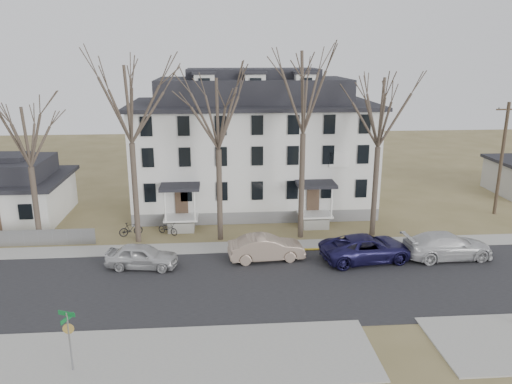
{
  "coord_description": "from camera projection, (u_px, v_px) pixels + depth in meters",
  "views": [
    {
      "loc": [
        -5.02,
        -24.99,
        13.44
      ],
      "look_at": [
        -2.41,
        9.0,
        3.8
      ],
      "focal_mm": 35.0,
      "sensor_mm": 36.0,
      "label": 1
    }
  ],
  "objects": [
    {
      "name": "tree_center",
      "position": [
        304.0,
        87.0,
        34.46
      ],
      "size": [
        9.0,
        9.0,
        14.7
      ],
      "color": "#473B31",
      "rests_on": "ground"
    },
    {
      "name": "small_house",
      "position": [
        13.0,
        192.0,
        41.12
      ],
      "size": [
        8.7,
        8.7,
        5.0
      ],
      "color": "silver",
      "rests_on": "ground"
    },
    {
      "name": "far_sidewalk",
      "position": [
        291.0,
        246.0,
        35.68
      ],
      "size": [
        120.0,
        2.0,
        0.08
      ],
      "primitive_type": "cube",
      "color": "#A09F97",
      "rests_on": "ground"
    },
    {
      "name": "near_sidewalk_left",
      "position": [
        157.0,
        359.0,
        22.62
      ],
      "size": [
        20.0,
        5.0,
        0.08
      ],
      "primitive_type": "cube",
      "color": "#A09F97",
      "rests_on": "ground"
    },
    {
      "name": "street_sign",
      "position": [
        69.0,
        333.0,
        21.21
      ],
      "size": [
        0.83,
        0.83,
        2.91
      ],
      "rotation": [
        0.0,
        0.0,
        -0.38
      ],
      "color": "gray",
      "rests_on": "ground"
    },
    {
      "name": "bicycle_left",
      "position": [
        168.0,
        229.0,
        37.75
      ],
      "size": [
        1.82,
        1.49,
        0.93
      ],
      "primitive_type": "imported",
      "rotation": [
        0.0,
        0.0,
        0.99
      ],
      "color": "black",
      "rests_on": "ground"
    },
    {
      "name": "tree_bungalow",
      "position": [
        27.0,
        133.0,
        33.87
      ],
      "size": [
        6.6,
        6.6,
        10.78
      ],
      "color": "#473B31",
      "rests_on": "ground"
    },
    {
      "name": "yellow_curb",
      "position": [
        363.0,
        249.0,
        35.18
      ],
      "size": [
        14.0,
        0.25,
        0.06
      ],
      "primitive_type": "cube",
      "color": "gold",
      "rests_on": "ground"
    },
    {
      "name": "car_white",
      "position": [
        447.0,
        246.0,
        33.38
      ],
      "size": [
        6.1,
        2.73,
        1.74
      ],
      "primitive_type": "imported",
      "rotation": [
        0.0,
        0.0,
        1.62
      ],
      "color": "silver",
      "rests_on": "ground"
    },
    {
      "name": "bicycle_right",
      "position": [
        131.0,
        229.0,
        37.47
      ],
      "size": [
        1.84,
        1.11,
        1.07
      ],
      "primitive_type": "imported",
      "rotation": [
        0.0,
        0.0,
        1.94
      ],
      "color": "black",
      "rests_on": "ground"
    },
    {
      "name": "tree_far_left",
      "position": [
        129.0,
        99.0,
        33.78
      ],
      "size": [
        8.4,
        8.4,
        13.72
      ],
      "color": "#473B31",
      "rests_on": "ground"
    },
    {
      "name": "tree_mid_left",
      "position": [
        218.0,
        109.0,
        34.42
      ],
      "size": [
        7.8,
        7.8,
        12.74
      ],
      "color": "#473B31",
      "rests_on": "ground"
    },
    {
      "name": "utility_pole_far",
      "position": [
        502.0,
        158.0,
        41.46
      ],
      "size": [
        2.0,
        0.28,
        9.5
      ],
      "color": "#3D3023",
      "rests_on": "ground"
    },
    {
      "name": "main_road",
      "position": [
        305.0,
        284.0,
        29.92
      ],
      "size": [
        120.0,
        10.0,
        0.04
      ],
      "primitive_type": "cube",
      "color": "#27272A",
      "rests_on": "ground"
    },
    {
      "name": "car_tan",
      "position": [
        266.0,
        248.0,
        33.11
      ],
      "size": [
        5.17,
        2.22,
        1.66
      ],
      "primitive_type": "imported",
      "rotation": [
        0.0,
        0.0,
        1.67
      ],
      "color": "gray",
      "rests_on": "ground"
    },
    {
      "name": "ground",
      "position": [
        311.0,
        300.0,
        28.0
      ],
      "size": [
        120.0,
        120.0,
        0.0
      ],
      "primitive_type": "plane",
      "color": "olive",
      "rests_on": "ground"
    },
    {
      "name": "car_navy",
      "position": [
        367.0,
        249.0,
        33.0
      ],
      "size": [
        6.48,
        3.64,
        1.71
      ],
      "primitive_type": "imported",
      "rotation": [
        0.0,
        0.0,
        1.71
      ],
      "color": "#181541",
      "rests_on": "ground"
    },
    {
      "name": "boarding_house",
      "position": [
        253.0,
        147.0,
        43.62
      ],
      "size": [
        20.8,
        12.36,
        12.05
      ],
      "color": "slate",
      "rests_on": "ground"
    },
    {
      "name": "car_silver",
      "position": [
        142.0,
        257.0,
        31.9
      ],
      "size": [
        4.79,
        2.46,
        1.56
      ],
      "primitive_type": "imported",
      "rotation": [
        0.0,
        0.0,
        1.43
      ],
      "color": "silver",
      "rests_on": "ground"
    },
    {
      "name": "tree_mid_right",
      "position": [
        380.0,
        108.0,
        35.27
      ],
      "size": [
        7.8,
        7.8,
        12.74
      ],
      "color": "#473B31",
      "rests_on": "ground"
    }
  ]
}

